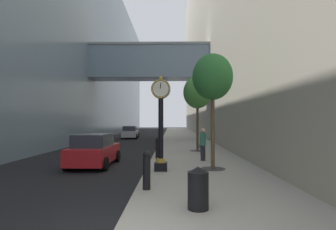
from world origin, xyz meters
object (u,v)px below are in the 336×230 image
object	(u,v)px
bollard_nearest	(147,169)
street_tree_mid_near	(197,93)
bollard_fifth	(162,139)
trash_bin	(198,187)
pedestrian_walking	(203,144)
car_red_mid	(94,150)
bollard_third	(158,147)
street_clock	(161,119)
pedestrian_by_clock	(202,140)
street_tree_near	(213,78)
car_silver_near	(130,132)
bollard_fourth	(160,142)

from	to	relation	value
bollard_nearest	street_tree_mid_near	xyz separation A→B (m)	(2.65, 10.72, 3.52)
bollard_fifth	trash_bin	size ratio (longest dim) A/B	1.18
pedestrian_walking	car_red_mid	size ratio (longest dim) A/B	0.43
bollard_third	street_clock	bearing A→B (deg)	-84.81
bollard_fifth	pedestrian_by_clock	xyz separation A→B (m)	(2.79, -4.50, 0.24)
bollard_nearest	car_red_mid	size ratio (longest dim) A/B	0.31
street_tree_near	pedestrian_walking	xyz separation A→B (m)	(-0.16, 2.47, -3.19)
bollard_third	pedestrian_walking	world-z (taller)	pedestrian_walking
street_clock	trash_bin	size ratio (longest dim) A/B	3.93
street_clock	pedestrian_walking	xyz separation A→B (m)	(2.17, 2.91, -1.34)
street_tree_mid_near	car_red_mid	distance (m)	8.79
pedestrian_by_clock	car_silver_near	xyz separation A→B (m)	(-7.29, 16.87, -0.26)
bollard_nearest	bollard_fifth	distance (m)	13.47
street_tree_near	car_red_mid	size ratio (longest dim) A/B	1.30
bollard_nearest	bollard_fourth	distance (m)	10.10
pedestrian_by_clock	trash_bin	bearing A→B (deg)	-97.04
street_clock	street_tree_mid_near	size ratio (longest dim) A/B	0.77
bollard_third	street_tree_mid_near	size ratio (longest dim) A/B	0.23
street_tree_near	pedestrian_walking	size ratio (longest dim) A/B	2.99
bollard_third	pedestrian_by_clock	world-z (taller)	pedestrian_by_clock
car_silver_near	car_red_mid	xyz separation A→B (m)	(1.34, -20.71, 0.03)
bollard_fourth	car_silver_near	bearing A→B (deg)	105.97
street_clock	street_tree_near	size ratio (longest dim) A/B	0.79
street_tree_mid_near	car_red_mid	world-z (taller)	street_tree_mid_near
bollard_fifth	trash_bin	world-z (taller)	bollard_fifth
bollard_third	street_tree_mid_near	distance (m)	5.94
bollard_fourth	car_silver_near	xyz separation A→B (m)	(-4.50, 15.73, -0.02)
street_clock	street_tree_near	world-z (taller)	street_tree_near
bollard_nearest	car_silver_near	size ratio (longest dim) A/B	0.29
bollard_nearest	bollard_third	world-z (taller)	same
street_clock	bollard_nearest	world-z (taller)	street_clock
street_tree_mid_near	car_silver_near	distance (m)	17.10
street_tree_near	street_tree_mid_near	distance (m)	7.10
street_clock	bollard_fifth	distance (m)	10.42
car_red_mid	bollard_third	bearing A→B (deg)	26.94
pedestrian_walking	car_silver_near	distance (m)	20.96
pedestrian_walking	car_red_mid	world-z (taller)	pedestrian_walking
street_tree_mid_near	bollard_nearest	bearing A→B (deg)	-103.89
bollard_fourth	pedestrian_by_clock	world-z (taller)	pedestrian_by_clock
street_clock	car_silver_near	xyz separation A→B (m)	(-4.83, 22.66, -1.63)
bollard_nearest	bollard_fourth	xyz separation A→B (m)	(0.00, 10.10, 0.00)
trash_bin	car_silver_near	size ratio (longest dim) A/B	0.25
bollard_nearest	street_tree_mid_near	size ratio (longest dim) A/B	0.23
bollard_nearest	bollard_fifth	world-z (taller)	same
bollard_nearest	bollard_fourth	world-z (taller)	same
bollard_nearest	trash_bin	size ratio (longest dim) A/B	1.18
car_silver_near	pedestrian_by_clock	bearing A→B (deg)	-66.62
street_tree_mid_near	trash_bin	xyz separation A→B (m)	(-1.20, -12.59, -3.63)
street_tree_mid_near	street_clock	bearing A→B (deg)	-107.16
street_tree_mid_near	bollard_fourth	bearing A→B (deg)	-166.99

